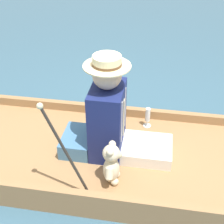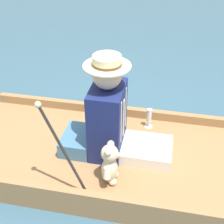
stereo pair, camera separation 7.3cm
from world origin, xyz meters
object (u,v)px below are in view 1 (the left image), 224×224
seated_person (114,118)px  walking_cane (62,145)px  teddy_bear (112,164)px  wine_glass (148,116)px

seated_person → walking_cane: bearing=-33.3°
teddy_bear → seated_person: bearing=-174.1°
seated_person → walking_cane: size_ratio=1.14×
seated_person → teddy_bear: bearing=1.1°
seated_person → teddy_bear: (0.34, 0.04, -0.18)m
teddy_bear → walking_cane: walking_cane is taller
teddy_bear → walking_cane: size_ratio=0.46×
seated_person → walking_cane: (0.51, -0.28, 0.11)m
wine_glass → walking_cane: 1.11m
seated_person → teddy_bear: size_ratio=2.49×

